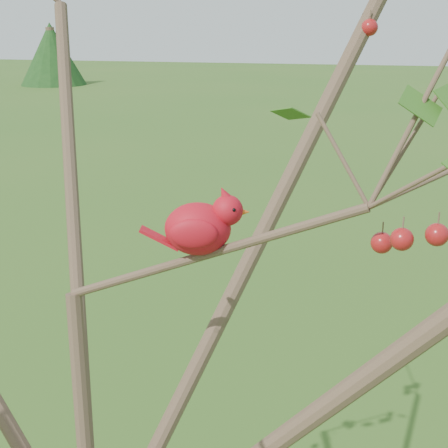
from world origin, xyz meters
name	(u,v)px	position (x,y,z in m)	size (l,w,h in m)	color
crabapple_tree	(72,240)	(0.03, -0.02, 2.12)	(2.35, 2.05, 2.95)	#493227
cardinal	(201,226)	(0.24, 0.08, 2.13)	(0.21, 0.12, 0.15)	red
distant_trees	(384,51)	(0.43, 22.88, 1.54)	(45.49, 11.59, 3.51)	#493227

